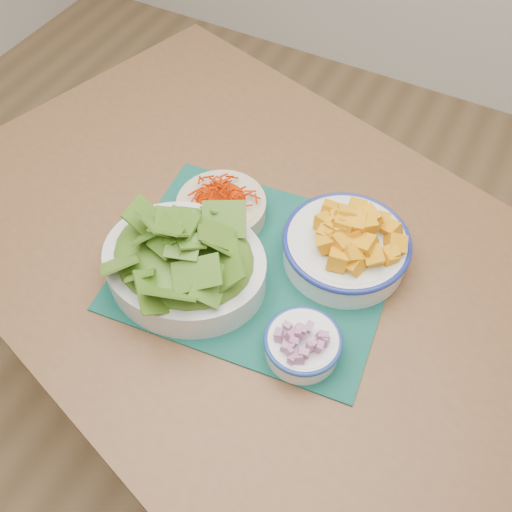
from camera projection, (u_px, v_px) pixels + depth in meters
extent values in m
plane|color=#957148|center=(151.00, 469.00, 1.57)|extent=(4.00, 4.00, 0.00)
cube|color=brown|center=(254.00, 254.00, 1.11)|extent=(1.52, 1.22, 0.04)
cylinder|color=brown|center=(205.00, 153.00, 1.83)|extent=(0.06, 0.06, 0.71)
cube|color=#09352D|center=(256.00, 266.00, 1.06)|extent=(0.53, 0.45, 0.00)
cylinder|color=beige|center=(222.00, 208.00, 1.12)|extent=(0.21, 0.21, 0.04)
ellipsoid|color=red|center=(221.00, 197.00, 1.10)|extent=(0.15, 0.15, 0.03)
cylinder|color=white|center=(345.00, 249.00, 1.05)|extent=(0.26, 0.26, 0.06)
torus|color=navy|center=(347.00, 241.00, 1.03)|extent=(0.23, 0.23, 0.01)
ellipsoid|color=#F2A10E|center=(349.00, 229.00, 1.00)|extent=(0.20, 0.20, 0.06)
ellipsoid|color=#315F12|center=(182.00, 245.00, 0.97)|extent=(0.26, 0.22, 0.07)
cylinder|color=white|center=(302.00, 345.00, 0.94)|extent=(0.16, 0.16, 0.04)
torus|color=navy|center=(303.00, 340.00, 0.92)|extent=(0.13, 0.13, 0.01)
ellipsoid|color=#7F1653|center=(304.00, 336.00, 0.91)|extent=(0.11, 0.11, 0.02)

